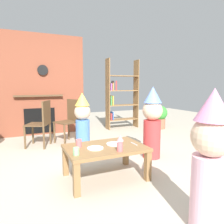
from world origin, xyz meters
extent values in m
plane|color=#BCB29E|center=(0.00, 0.00, 0.00)|extent=(12.00, 12.00, 0.00)
cube|color=brown|center=(-0.81, 2.60, 1.20)|extent=(2.20, 0.18, 2.40)
cube|color=black|center=(-0.81, 2.50, 0.35)|extent=(0.70, 0.02, 0.60)
cube|color=brown|center=(-0.81, 2.46, 0.95)|extent=(1.10, 0.10, 0.04)
cylinder|color=black|center=(-0.70, 2.48, 1.55)|extent=(0.24, 0.04, 0.24)
cube|color=olive|center=(0.92, 2.40, 0.95)|extent=(0.02, 0.28, 1.90)
cube|color=olive|center=(1.80, 2.40, 0.95)|extent=(0.02, 0.28, 1.90)
cube|color=olive|center=(1.36, 2.40, 0.25)|extent=(0.86, 0.28, 0.02)
cube|color=olive|center=(1.36, 2.40, 0.65)|extent=(0.86, 0.28, 0.02)
cube|color=olive|center=(1.36, 2.40, 1.05)|extent=(0.86, 0.28, 0.02)
cube|color=olive|center=(1.36, 2.40, 1.45)|extent=(0.86, 0.28, 0.02)
cube|color=#B23333|center=(0.99, 2.40, 0.35)|extent=(0.04, 0.20, 0.18)
cube|color=#3359A5|center=(1.05, 2.40, 0.37)|extent=(0.03, 0.20, 0.22)
cube|color=#3F8C4C|center=(0.99, 2.40, 0.78)|extent=(0.04, 0.20, 0.25)
cube|color=gold|center=(1.04, 2.40, 0.79)|extent=(0.03, 0.20, 0.26)
cube|color=#8C4C99|center=(0.99, 2.40, 1.16)|extent=(0.04, 0.20, 0.19)
cube|color=#D87F3F|center=(1.05, 2.40, 1.16)|extent=(0.03, 0.20, 0.20)
cube|color=#4C4C51|center=(1.09, 2.40, 1.19)|extent=(0.04, 0.20, 0.26)
cube|color=#B23333|center=(1.13, 2.40, 1.19)|extent=(0.04, 0.20, 0.26)
cube|color=olive|center=(-0.26, -0.30, 0.40)|extent=(0.99, 0.67, 0.04)
cube|color=olive|center=(-0.71, -0.59, 0.19)|extent=(0.07, 0.07, 0.38)
cube|color=olive|center=(0.19, -0.59, 0.19)|extent=(0.07, 0.07, 0.38)
cube|color=olive|center=(-0.71, -0.01, 0.19)|extent=(0.07, 0.07, 0.38)
cube|color=olive|center=(0.19, -0.01, 0.19)|extent=(0.07, 0.07, 0.38)
cylinder|color=#8CD18C|center=(-0.68, -0.46, 0.46)|extent=(0.07, 0.07, 0.09)
cylinder|color=#E5666B|center=(-0.57, -0.18, 0.47)|extent=(0.07, 0.07, 0.10)
cylinder|color=#E5666B|center=(-0.18, -0.55, 0.47)|extent=(0.07, 0.07, 0.11)
cylinder|color=white|center=(-0.11, -0.26, 0.42)|extent=(0.21, 0.21, 0.01)
cylinder|color=white|center=(-0.40, -0.33, 0.42)|extent=(0.20, 0.20, 0.01)
cone|color=pink|center=(0.03, -0.14, 0.46)|extent=(0.10, 0.10, 0.08)
cube|color=silver|center=(0.13, -0.35, 0.42)|extent=(0.02, 0.15, 0.01)
cylinder|color=#EAB2C6|center=(0.15, -1.52, 0.31)|extent=(0.28, 0.28, 0.62)
sphere|color=beige|center=(0.15, -1.52, 0.79)|extent=(0.32, 0.32, 0.32)
cone|color=pink|center=(0.15, -1.52, 1.04)|extent=(0.29, 0.29, 0.26)
cylinder|color=#D13838|center=(0.73, 0.09, 0.31)|extent=(0.28, 0.28, 0.63)
sphere|color=beige|center=(0.73, 0.09, 0.79)|extent=(0.32, 0.32, 0.32)
cone|color=#668CE5|center=(0.73, 0.09, 1.04)|extent=(0.29, 0.29, 0.26)
cylinder|color=#4C7FC6|center=(-0.20, 0.93, 0.28)|extent=(0.25, 0.25, 0.57)
sphere|color=beige|center=(-0.20, 0.93, 0.71)|extent=(0.29, 0.29, 0.29)
cone|color=#F2D14C|center=(-0.20, 0.93, 0.94)|extent=(0.26, 0.26, 0.23)
cube|color=brown|center=(-0.94, 1.52, 0.44)|extent=(0.53, 0.53, 0.02)
cube|color=brown|center=(-0.77, 1.43, 0.68)|extent=(0.20, 0.37, 0.45)
cylinder|color=brown|center=(-1.02, 1.76, 0.21)|extent=(0.04, 0.04, 0.43)
cylinder|color=brown|center=(-1.18, 1.43, 0.21)|extent=(0.04, 0.04, 0.43)
cylinder|color=brown|center=(-0.69, 1.60, 0.21)|extent=(0.04, 0.04, 0.43)
cylinder|color=brown|center=(-0.85, 1.27, 0.21)|extent=(0.04, 0.04, 0.43)
cube|color=brown|center=(-0.37, 1.53, 0.44)|extent=(0.53, 0.53, 0.02)
cube|color=brown|center=(-0.20, 1.61, 0.68)|extent=(0.19, 0.38, 0.45)
cylinder|color=brown|center=(-0.61, 1.63, 0.21)|extent=(0.04, 0.04, 0.43)
cylinder|color=brown|center=(-0.46, 1.30, 0.21)|extent=(0.04, 0.04, 0.43)
cylinder|color=brown|center=(-0.28, 1.77, 0.21)|extent=(0.04, 0.04, 0.43)
cylinder|color=brown|center=(-0.13, 1.44, 0.21)|extent=(0.04, 0.04, 0.43)
cylinder|color=#9E5B42|center=(2.29, 1.90, 0.14)|extent=(0.30, 0.30, 0.28)
sphere|color=green|center=(2.29, 1.90, 0.44)|extent=(0.39, 0.39, 0.39)
camera|label=1|loc=(-1.21, -2.61, 1.18)|focal=32.57mm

